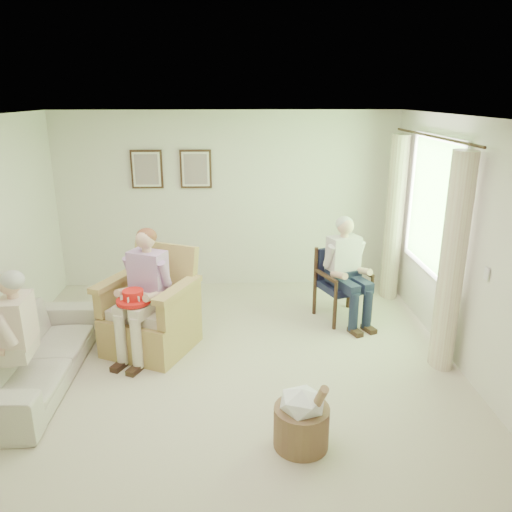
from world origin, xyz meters
The scene contains 18 objects.
floor centered at (0.00, 0.00, 0.00)m, with size 5.50×5.50×0.00m, color #C2B29C.
back_wall centered at (0.00, 2.75, 1.30)m, with size 5.00×0.04×2.60m, color silver.
front_wall centered at (0.00, -2.75, 1.30)m, with size 5.00×0.04×2.60m, color silver.
right_wall centered at (2.50, 0.00, 1.30)m, with size 0.04×5.50×2.60m, color silver.
ceiling centered at (0.00, 0.00, 2.60)m, with size 5.00×5.50×0.02m, color white.
window centered at (2.46, 1.20, 1.58)m, with size 0.13×2.50×1.63m.
curtain_left centered at (2.33, 0.22, 1.15)m, with size 0.34×0.34×2.30m, color beige.
curtain_right centered at (2.33, 2.18, 1.15)m, with size 0.34×0.34×2.30m, color beige.
framed_print_left centered at (-1.15, 2.71, 1.78)m, with size 0.45×0.05×0.55m.
framed_print_right centered at (-0.45, 2.71, 1.78)m, with size 0.45×0.05×0.55m.
wicker_armchair centered at (-0.86, 0.73, 0.37)m, with size 0.91×0.90×1.16m.
wood_armchair centered at (1.50, 1.52, 0.49)m, with size 0.59×0.55×0.90m.
sofa centered at (-1.95, 0.04, 0.31)m, with size 0.82×2.10×0.61m, color beige.
person_wicker centered at (-0.86, 0.58, 0.84)m, with size 0.40×0.62×1.41m.
person_dark centered at (1.50, 1.37, 0.77)m, with size 0.40×0.63×1.33m.
person_sofa centered at (-1.95, -0.29, 0.73)m, with size 0.42×0.62×1.27m.
red_hat centered at (-0.97, 0.40, 0.76)m, with size 0.36×0.36×0.14m.
hatbox centered at (0.66, -1.04, 0.27)m, with size 0.50×0.50×0.68m.
Camera 1 is at (0.15, -4.52, 2.81)m, focal length 35.00 mm.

